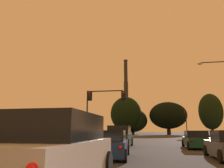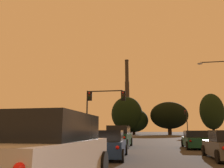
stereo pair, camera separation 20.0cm
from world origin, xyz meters
name	(u,v)px [view 1 (the left image)]	position (x,y,z in m)	size (l,w,h in m)	color
sedan_right_lane_front	(196,140)	(3.04, 18.31, 0.67)	(2.19, 4.78, 1.43)	#0F3823
suv_left_lane_third	(56,151)	(-3.29, 4.25, 0.90)	(2.25, 4.96, 1.86)	silver
hatchback_left_lane_second	(110,145)	(-2.94, 10.64, 0.66)	(2.08, 4.17, 1.44)	navy
suv_left_lane_front	(120,137)	(-3.43, 18.73, 0.90)	(2.15, 4.93, 1.86)	#0F3823
traffic_light_far_right	(186,119)	(8.01, 52.38, 4.13)	(0.78, 0.50, 6.31)	black
traffic_light_overhead_left	(99,102)	(-6.90, 26.02, 4.98)	(5.17, 0.50, 6.53)	black
smokestack	(126,103)	(-15.79, 161.34, 21.77)	(6.10, 6.10, 55.59)	#2B2722
treeline_center_right	(211,111)	(23.68, 88.71, 8.78)	(9.01, 8.11, 15.72)	black
treeline_center_left	(126,114)	(-8.66, 81.29, 7.66)	(11.59, 10.43, 14.06)	black
treeline_far_right	(133,120)	(-6.27, 83.84, 5.37)	(11.12, 10.01, 9.84)	black
treeline_left_mid	(168,115)	(6.82, 81.77, 6.95)	(13.61, 12.25, 11.87)	black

